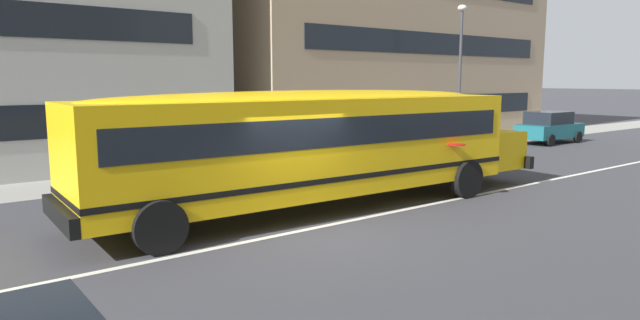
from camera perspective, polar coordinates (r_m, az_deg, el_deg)
The scene contains 7 objects.
ground_plane at distance 12.14m, azimuth -1.78°, elevation -7.28°, with size 400.00×400.00×0.00m, color #38383D.
sidewalk_far at distance 19.51m, azimuth -16.57°, elevation -1.67°, with size 120.00×3.00×0.01m, color gray.
lane_centreline at distance 12.14m, azimuth -1.78°, elevation -7.26°, with size 110.00×0.16×0.01m, color silver.
school_bus at distance 13.86m, azimuth -0.01°, elevation 2.18°, with size 13.51×3.49×3.00m.
parked_car_teal_under_tree at distance 30.98m, azimuth 22.57°, elevation 3.17°, with size 3.91×1.91×1.64m.
street_lamp at distance 27.91m, azimuth 14.29°, elevation 10.19°, with size 0.44×0.44×6.80m.
apartment_block_far_centre at distance 34.70m, azimuth 3.66°, elevation 13.86°, with size 20.44×13.05×13.30m.
Camera 1 is at (-6.85, -9.49, 3.25)m, focal length 31.01 mm.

